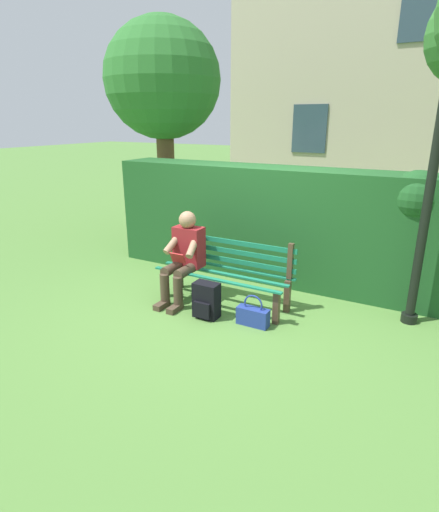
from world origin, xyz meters
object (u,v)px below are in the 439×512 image
(backpack, at_px, (207,301))
(person_seated, at_px, (184,255))
(handbag, at_px, (253,316))
(lamp_post, at_px, (434,163))
(tree, at_px, (161,84))
(park_bench, at_px, (227,270))

(backpack, bearing_deg, person_seated, -31.79)
(backpack, height_order, handbag, backpack)
(backpack, height_order, lamp_post, lamp_post)
(person_seated, distance_m, tree, 3.95)
(park_bench, relative_size, handbag, 4.65)
(person_seated, relative_size, handbag, 3.09)
(handbag, height_order, lamp_post, lamp_post)
(park_bench, xyz_separation_m, lamp_post, (-2.13, -0.52, 1.38))
(person_seated, relative_size, lamp_post, 0.37)
(handbag, bearing_deg, park_bench, -36.92)
(tree, relative_size, backpack, 9.22)
(tree, distance_m, lamp_post, 5.17)
(lamp_post, bearing_deg, tree, -20.38)
(park_bench, xyz_separation_m, handbag, (-0.57, 0.43, -0.32))
(tree, relative_size, lamp_post, 1.29)
(tree, height_order, backpack, tree)
(park_bench, bearing_deg, lamp_post, -166.18)
(park_bench, distance_m, tree, 4.23)
(person_seated, relative_size, backpack, 2.67)
(handbag, bearing_deg, lamp_post, -148.61)
(person_seated, xyz_separation_m, backpack, (-0.52, 0.32, -0.39))
(park_bench, relative_size, person_seated, 1.51)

